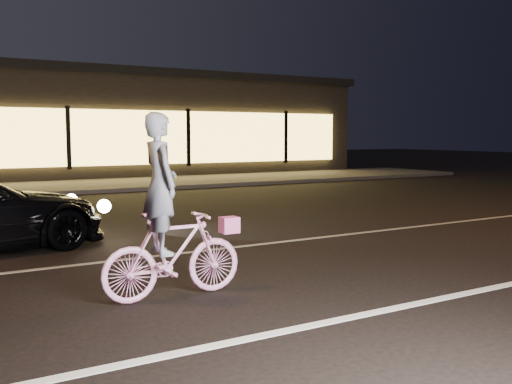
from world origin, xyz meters
TOP-DOWN VIEW (x-y plane):
  - ground at (0.00, 0.00)m, footprint 90.00×90.00m
  - lane_stripe_near at (0.00, -1.50)m, footprint 60.00×0.12m
  - lane_stripe_far at (0.00, 2.00)m, footprint 60.00×0.10m
  - sidewalk at (0.00, 13.00)m, footprint 30.00×4.00m
  - storefront at (0.00, 18.97)m, footprint 25.40×8.42m
  - cyclist at (-2.23, -0.04)m, footprint 1.54×0.53m

SIDE VIEW (x-z plane):
  - ground at x=0.00m, z-range 0.00..0.00m
  - lane_stripe_near at x=0.00m, z-range 0.00..0.01m
  - lane_stripe_far at x=0.00m, z-range 0.00..0.01m
  - sidewalk at x=0.00m, z-range 0.00..0.12m
  - cyclist at x=-2.23m, z-range -0.28..1.66m
  - storefront at x=0.00m, z-range 0.05..4.25m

